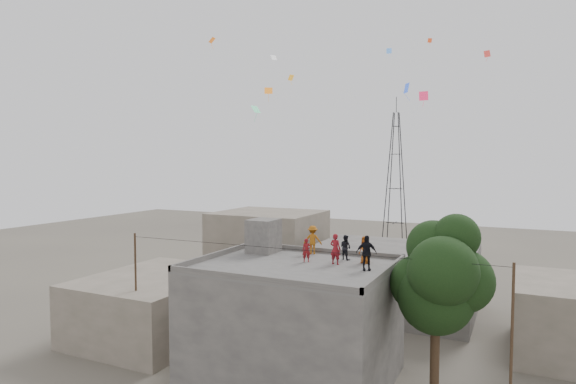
# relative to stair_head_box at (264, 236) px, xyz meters

# --- Properties ---
(ground) EXTENTS (140.00, 140.00, 0.00)m
(ground) POSITION_rel_stair_head_box_xyz_m (3.20, -2.60, -7.10)
(ground) COLOR #4C463F
(ground) RESTS_ON ground
(main_building) EXTENTS (10.00, 8.00, 6.10)m
(main_building) POSITION_rel_stair_head_box_xyz_m (3.20, -2.60, -4.05)
(main_building) COLOR #4A4845
(main_building) RESTS_ON ground
(parapet) EXTENTS (10.00, 8.00, 0.30)m
(parapet) POSITION_rel_stair_head_box_xyz_m (3.20, -2.60, -0.85)
(parapet) COLOR #4A4845
(parapet) RESTS_ON main_building
(stair_head_box) EXTENTS (1.60, 1.80, 2.00)m
(stair_head_box) POSITION_rel_stair_head_box_xyz_m (0.00, 0.00, 0.00)
(stair_head_box) COLOR #4A4845
(stair_head_box) RESTS_ON main_building
(neighbor_west) EXTENTS (8.00, 10.00, 4.00)m
(neighbor_west) POSITION_rel_stair_head_box_xyz_m (-7.80, -0.60, -5.10)
(neighbor_west) COLOR #686052
(neighbor_west) RESTS_ON ground
(neighbor_north) EXTENTS (12.00, 9.00, 5.00)m
(neighbor_north) POSITION_rel_stair_head_box_xyz_m (5.20, 11.40, -4.60)
(neighbor_north) COLOR #4A4845
(neighbor_north) RESTS_ON ground
(neighbor_northwest) EXTENTS (9.00, 8.00, 7.00)m
(neighbor_northwest) POSITION_rel_stair_head_box_xyz_m (-6.80, 13.40, -3.60)
(neighbor_northwest) COLOR #686052
(neighbor_northwest) RESTS_ON ground
(tree) EXTENTS (4.90, 4.60, 9.10)m
(tree) POSITION_rel_stair_head_box_xyz_m (10.57, -2.00, -1.00)
(tree) COLOR black
(tree) RESTS_ON ground
(utility_line) EXTENTS (20.12, 0.62, 7.40)m
(utility_line) POSITION_rel_stair_head_box_xyz_m (3.70, -3.85, -3.27)
(utility_line) COLOR black
(utility_line) RESTS_ON ground
(transmission_tower) EXTENTS (2.97, 2.97, 20.01)m
(transmission_tower) POSITION_rel_stair_head_box_xyz_m (-0.80, 37.40, 1.97)
(transmission_tower) COLOR black
(transmission_tower) RESTS_ON ground
(person_red_adult) EXTENTS (0.64, 0.46, 1.64)m
(person_red_adult) POSITION_rel_stair_head_box_xyz_m (5.10, -1.39, -0.18)
(person_red_adult) COLOR maroon
(person_red_adult) RESTS_ON main_building
(person_orange_child) EXTENTS (0.85, 0.72, 1.47)m
(person_orange_child) POSITION_rel_stair_head_box_xyz_m (6.44, -0.42, -0.26)
(person_orange_child) COLOR #9B4611
(person_orange_child) RESTS_ON main_building
(person_dark_child) EXTENTS (0.82, 0.74, 1.39)m
(person_dark_child) POSITION_rel_stair_head_box_xyz_m (5.18, 0.03, -0.31)
(person_dark_child) COLOR black
(person_dark_child) RESTS_ON main_building
(person_dark_adult) EXTENTS (1.12, 0.83, 1.77)m
(person_dark_adult) POSITION_rel_stair_head_box_xyz_m (6.98, -2.04, -0.12)
(person_dark_adult) COLOR black
(person_dark_adult) RESTS_ON main_building
(person_orange_adult) EXTENTS (1.22, 0.91, 1.68)m
(person_orange_adult) POSITION_rel_stair_head_box_xyz_m (2.88, 0.80, -0.16)
(person_orange_adult) COLOR #A15812
(person_orange_adult) RESTS_ON main_building
(person_red_child) EXTENTS (0.56, 0.49, 1.28)m
(person_red_child) POSITION_rel_stair_head_box_xyz_m (3.48, -1.49, -0.36)
(person_red_child) COLOR maroon
(person_red_child) RESTS_ON main_building
(kites) EXTENTS (14.96, 14.62, 6.59)m
(kites) POSITION_rel_stair_head_box_xyz_m (3.40, 4.25, 9.99)
(kites) COLOR orange
(kites) RESTS_ON ground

